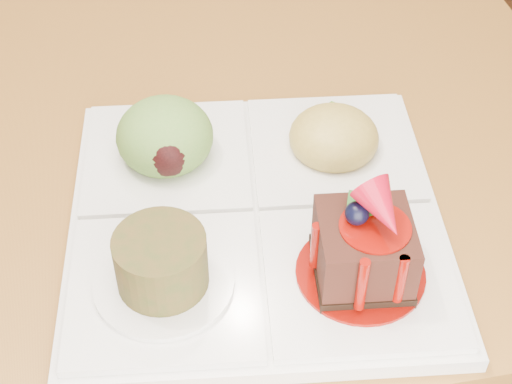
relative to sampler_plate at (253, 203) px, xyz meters
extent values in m
plane|color=brown|center=(-0.19, 0.75, -0.77)|extent=(6.00, 6.00, 0.00)
cylinder|color=black|center=(0.34, 0.54, -0.56)|extent=(0.03, 0.03, 0.41)
cube|color=silver|center=(0.00, 0.00, -0.01)|extent=(0.29, 0.29, 0.01)
cube|color=silver|center=(0.06, -0.08, -0.01)|extent=(0.14, 0.14, 0.01)
cube|color=silver|center=(-0.07, -0.06, -0.01)|extent=(0.14, 0.14, 0.01)
cube|color=silver|center=(-0.05, 0.07, -0.01)|extent=(0.14, 0.14, 0.01)
cube|color=silver|center=(0.07, 0.05, -0.01)|extent=(0.14, 0.14, 0.01)
cylinder|color=#740904|center=(0.06, -0.08, 0.00)|extent=(0.09, 0.09, 0.00)
cube|color=black|center=(0.06, -0.08, 0.00)|extent=(0.07, 0.07, 0.01)
cube|color=black|center=(0.06, -0.08, 0.02)|extent=(0.07, 0.07, 0.04)
cylinder|color=#740904|center=(0.06, -0.08, 0.04)|extent=(0.04, 0.04, 0.00)
sphere|color=black|center=(0.05, -0.07, 0.05)|extent=(0.02, 0.02, 0.02)
cone|color=#AA0B1F|center=(0.06, -0.08, 0.06)|extent=(0.04, 0.05, 0.04)
cube|color=#164B12|center=(0.06, -0.06, 0.05)|extent=(0.01, 0.02, 0.01)
cube|color=#164B12|center=(0.05, -0.06, 0.05)|extent=(0.02, 0.02, 0.01)
cylinder|color=#740904|center=(0.05, -0.10, 0.02)|extent=(0.01, 0.01, 0.04)
cylinder|color=#740904|center=(0.07, -0.10, 0.02)|extent=(0.01, 0.01, 0.04)
cylinder|color=#740904|center=(0.03, -0.07, 0.02)|extent=(0.01, 0.01, 0.04)
cylinder|color=silver|center=(-0.07, -0.06, 0.00)|extent=(0.09, 0.09, 0.00)
cylinder|color=#4F3416|center=(-0.07, -0.06, 0.02)|extent=(0.06, 0.06, 0.04)
cylinder|color=#4E2010|center=(-0.07, -0.06, 0.03)|extent=(0.05, 0.05, 0.00)
ellipsoid|color=olive|center=(-0.05, 0.07, 0.01)|extent=(0.07, 0.07, 0.05)
ellipsoid|color=black|center=(-0.05, 0.04, 0.02)|extent=(0.04, 0.03, 0.03)
ellipsoid|color=#B19740|center=(0.07, 0.05, 0.01)|extent=(0.07, 0.07, 0.04)
cube|color=orange|center=(0.09, 0.06, 0.01)|extent=(0.02, 0.02, 0.02)
cube|color=#40811C|center=(0.08, 0.07, 0.01)|extent=(0.02, 0.02, 0.02)
cube|color=orange|center=(0.06, 0.06, 0.01)|extent=(0.02, 0.02, 0.02)
cube|color=#40811C|center=(0.06, 0.05, 0.01)|extent=(0.02, 0.02, 0.02)
cube|color=orange|center=(0.07, 0.03, 0.01)|extent=(0.02, 0.02, 0.02)
cube|color=#40811C|center=(0.08, 0.04, 0.01)|extent=(0.02, 0.02, 0.02)
camera|label=1|loc=(-0.07, -0.39, 0.39)|focal=55.00mm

